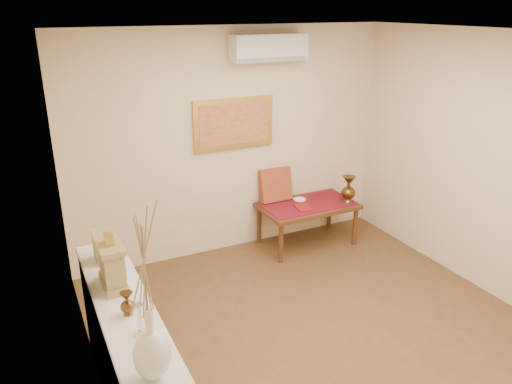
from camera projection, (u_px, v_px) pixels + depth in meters
floor at (335, 345)px, 4.54m from camera, size 4.50×4.50×0.00m
ceiling at (355, 35)px, 3.59m from camera, size 4.50×4.50×0.00m
wall_back at (233, 143)px, 5.96m from camera, size 4.00×0.02×2.70m
wall_left at (90, 260)px, 3.24m from camera, size 0.02×4.50×2.70m
wall_right at (512, 174)px, 4.89m from camera, size 0.02×4.50×2.70m
white_vase at (146, 291)px, 2.56m from camera, size 0.21×0.21×1.10m
candlestick at (140, 320)px, 3.07m from camera, size 0.10×0.10×0.22m
brass_urn_small at (127, 300)px, 3.27m from camera, size 0.10×0.10×0.21m
table_cloth at (308, 204)px, 6.28m from camera, size 1.14×0.59×0.01m
brass_urn_tall at (349, 186)px, 6.27m from camera, size 0.18×0.18×0.41m
plate at (300, 199)px, 6.40m from camera, size 0.16×0.16×0.01m
menu at (303, 207)px, 6.14m from camera, size 0.21×0.27×0.01m
cushion at (275, 185)px, 6.31m from camera, size 0.42×0.19×0.43m
display_ledge at (129, 360)px, 3.62m from camera, size 0.37×2.02×0.98m
mantel_clock at (112, 264)px, 3.59m from camera, size 0.17×0.36×0.41m
wooden_chest at (104, 246)px, 3.97m from camera, size 0.16×0.21×0.24m
low_table at (308, 209)px, 6.30m from camera, size 1.20×0.70×0.55m
painting at (234, 123)px, 5.85m from camera, size 1.00×0.06×0.60m
ac_unit at (269, 48)px, 5.62m from camera, size 0.90×0.25×0.30m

